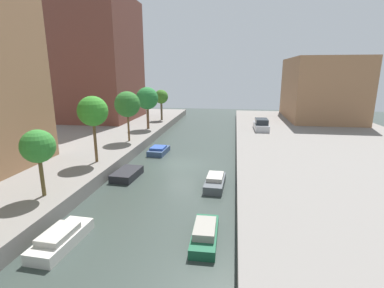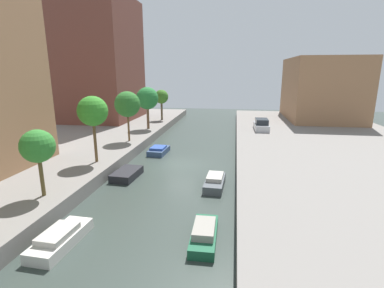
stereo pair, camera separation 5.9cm
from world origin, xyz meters
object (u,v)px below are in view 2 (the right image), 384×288
at_px(moored_boat_left_3, 159,150).
at_px(parked_car, 261,125).
at_px(moored_boat_right_1, 204,234).
at_px(street_tree_4, 147,99).
at_px(street_tree_2, 93,111).
at_px(moored_boat_left_1, 60,238).
at_px(street_tree_5, 161,97).
at_px(moored_boat_left_2, 127,174).
at_px(apartment_tower_far, 100,60).
at_px(street_tree_1, 38,147).
at_px(low_block_right, 321,89).
at_px(street_tree_3, 127,104).
at_px(moored_boat_right_2, 215,182).

bearing_deg(moored_boat_left_3, parked_car, 40.46).
bearing_deg(moored_boat_right_1, street_tree_4, 113.19).
distance_m(street_tree_2, moored_boat_left_1, 11.61).
height_order(moored_boat_left_1, moored_boat_right_1, moored_boat_right_1).
relative_size(street_tree_4, street_tree_5, 1.16).
relative_size(moored_boat_left_2, moored_boat_right_1, 0.89).
distance_m(apartment_tower_far, street_tree_1, 30.70).
distance_m(low_block_right, street_tree_3, 31.29).
bearing_deg(moored_boat_left_2, street_tree_4, 100.54).
height_order(street_tree_3, street_tree_5, street_tree_3).
relative_size(street_tree_1, street_tree_2, 0.75).
height_order(apartment_tower_far, street_tree_3, apartment_tower_far).
bearing_deg(moored_boat_right_2, parked_car, 75.04).
relative_size(street_tree_1, moored_boat_left_1, 1.11).
distance_m(low_block_right, moored_boat_right_2, 32.48).
bearing_deg(moored_boat_right_1, street_tree_5, 108.09).
relative_size(street_tree_3, moored_boat_left_1, 1.46).
distance_m(street_tree_4, moored_boat_left_1, 25.36).
bearing_deg(moored_boat_right_1, street_tree_2, 139.14).
relative_size(low_block_right, street_tree_2, 2.70).
height_order(parked_car, moored_boat_left_2, parked_car).
distance_m(street_tree_4, moored_boat_left_3, 9.97).
bearing_deg(street_tree_2, moored_boat_left_3, 61.56).
height_order(street_tree_3, street_tree_4, street_tree_4).
relative_size(street_tree_4, moored_boat_left_2, 1.74).
height_order(street_tree_1, parked_car, street_tree_1).
bearing_deg(moored_boat_right_2, street_tree_2, 171.00).
distance_m(apartment_tower_far, moored_boat_right_1, 37.31).
xyz_separation_m(moored_boat_left_1, moored_boat_left_3, (0.49, 16.67, -0.04)).
bearing_deg(moored_boat_right_1, apartment_tower_far, 122.56).
bearing_deg(low_block_right, street_tree_4, -153.42).
xyz_separation_m(street_tree_1, moored_boat_right_2, (9.99, 5.28, -3.67)).
height_order(street_tree_5, moored_boat_left_3, street_tree_5).
relative_size(low_block_right, street_tree_3, 2.76).
xyz_separation_m(street_tree_1, moored_boat_left_2, (2.86, 6.14, -3.75)).
xyz_separation_m(apartment_tower_far, moored_boat_right_1, (19.39, -30.36, -9.70)).
bearing_deg(street_tree_1, moored_boat_left_1, -46.68).
relative_size(low_block_right, moored_boat_right_2, 4.36).
relative_size(apartment_tower_far, street_tree_2, 3.33).
distance_m(parked_car, moored_boat_left_1, 28.68).
distance_m(low_block_right, street_tree_1, 41.83).
height_order(street_tree_1, street_tree_3, street_tree_3).
relative_size(low_block_right, moored_boat_left_1, 4.01).
distance_m(low_block_right, street_tree_5, 25.12).
relative_size(street_tree_5, moored_boat_left_1, 1.27).
height_order(street_tree_2, street_tree_5, street_tree_2).
relative_size(moored_boat_left_3, moored_boat_right_1, 0.90).
height_order(street_tree_2, moored_boat_left_2, street_tree_2).
bearing_deg(moored_boat_left_3, moored_boat_left_1, -91.67).
height_order(apartment_tower_far, street_tree_5, apartment_tower_far).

